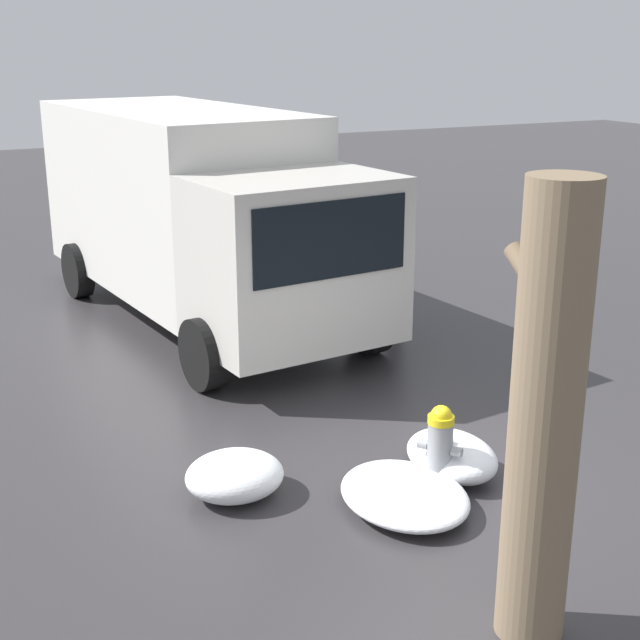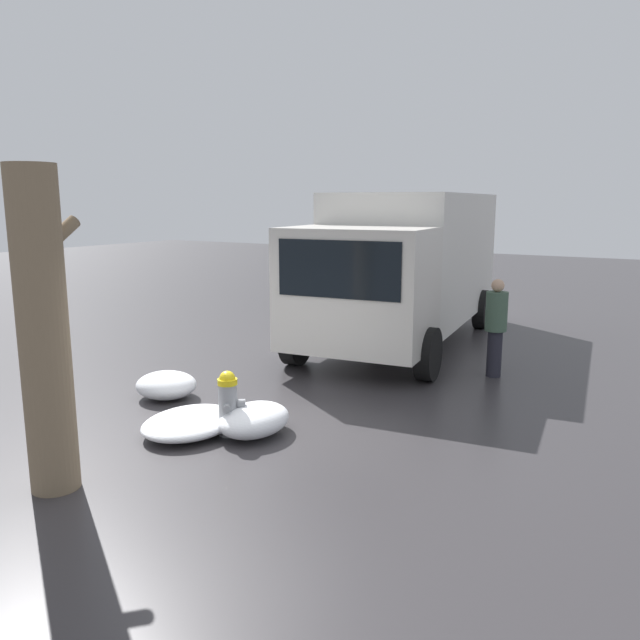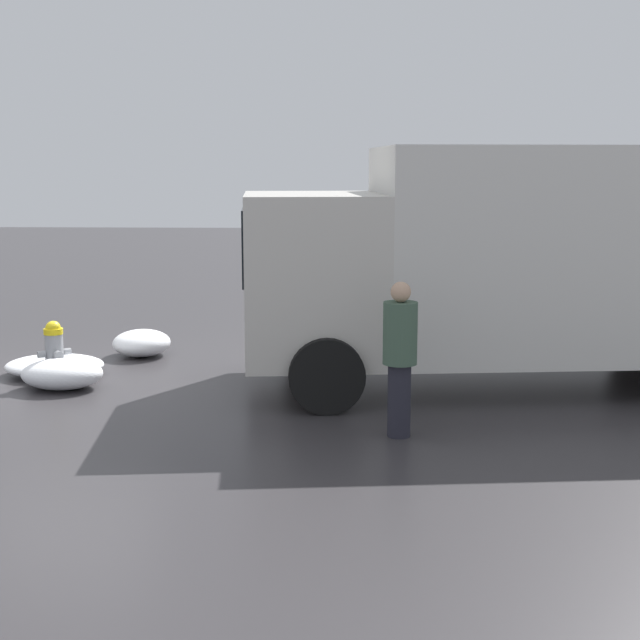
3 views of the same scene
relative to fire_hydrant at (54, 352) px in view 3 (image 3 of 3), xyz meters
The scene contains 7 objects.
ground_plane 0.44m from the fire_hydrant, 125.36° to the left, with size 60.00×60.00×0.00m, color #333033.
fire_hydrant is the anchor object (origin of this frame).
delivery_truck 6.40m from the fire_hydrant, ahead, with size 7.37×3.36×3.11m.
pedestrian 4.98m from the fire_hydrant, 25.63° to the right, with size 0.36×0.36×1.68m.
snow_pile_by_hydrant 0.61m from the fire_hydrant, 110.26° to the left, with size 1.36×1.11×0.26m.
snow_pile_curbside 0.40m from the fire_hydrant, 55.72° to the right, with size 1.06×0.80×0.40m.
snow_pile_by_tree 1.96m from the fire_hydrant, 68.09° to the left, with size 0.87×0.93×0.40m.
Camera 3 is at (4.03, -11.40, 2.87)m, focal length 50.00 mm.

